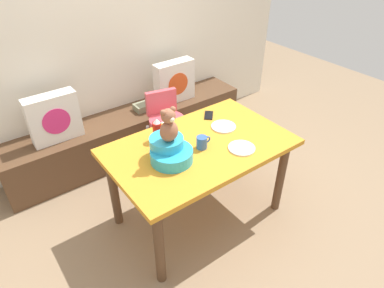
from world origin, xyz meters
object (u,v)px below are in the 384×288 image
Objects in this scene: dining_table at (200,156)px; infant_seat_teal at (170,151)px; pillow_floral_left at (54,118)px; ketchup_bottle at (157,130)px; teddy_bear at (169,126)px; coffee_mug at (202,142)px; dinner_plate_near at (224,126)px; highchair at (167,122)px; book_stack at (144,107)px; cell_phone at (209,115)px; pillow_floral_right at (174,82)px; dinner_plate_far at (242,148)px.

infant_seat_teal is at bearing -176.59° from dining_table.
pillow_floral_left is at bearing 122.28° from dining_table.
dining_table is 0.38m from ketchup_bottle.
teddy_bear reaches higher than ketchup_bottle.
teddy_bear reaches higher than coffee_mug.
infant_seat_teal is 1.65× the size of dinner_plate_near.
highchair is 1.01m from teddy_bear.
dining_table is at bearing -98.33° from book_stack.
cell_phone reaches higher than book_stack.
dinner_plate_near is (1.04, -1.08, 0.07)m from pillow_floral_left.
pillow_floral_right reaches higher than dining_table.
pillow_floral_right reaches higher than book_stack.
infant_seat_teal is (-0.45, -0.76, 0.29)m from highchair.
dinner_plate_far is (0.04, -1.40, 0.25)m from book_stack.
dinner_plate_far is (0.49, -0.21, -0.27)m from teddy_bear.
dinner_plate_near is at bearing 15.13° from dining_table.
dining_table is 11.46× the size of coffee_mug.
teddy_bear is (-0.00, -0.00, 0.21)m from infant_seat_teal.
highchair is 6.58× the size of coffee_mug.
teddy_bear reaches higher than highchair.
dining_table reaches higher than book_stack.
highchair is (0.90, -0.42, -0.16)m from pillow_floral_left.
book_stack is 0.15× the size of dining_table.
highchair is 0.71m from dinner_plate_near.
dinner_plate_far is at bearing -22.74° from teddy_bear.
pillow_floral_left is 2.20× the size of dinner_plate_far.
teddy_bear is at bearing 157.26° from dinner_plate_far.
pillow_floral_right is at bearing -62.54° from cell_phone.
highchair is at bearing 101.43° from dinner_plate_near.
dining_table is at bearing 84.69° from cell_phone.
dinner_plate_far is at bearing -87.41° from highchair.
coffee_mug is 0.60× the size of dinner_plate_near.
dining_table is 4.17× the size of infant_seat_teal.
dinner_plate_near and dinner_plate_far have the same top height.
ketchup_bottle is (0.51, -0.91, 0.15)m from pillow_floral_left.
coffee_mug is at bearing -4.73° from teddy_bear.
dinner_plate_far is (0.95, -1.38, 0.07)m from pillow_floral_left.
teddy_bear reaches higher than dinner_plate_far.
dinner_plate_near is (0.13, -1.10, 0.25)m from book_stack.
book_stack is 1.07m from ketchup_bottle.
pillow_floral_right is at bearing 47.67° from highchair.
infant_seat_teal is 2.29× the size of cell_phone.
pillow_floral_left reaches higher than book_stack.
pillow_floral_right is 1.33× the size of infant_seat_teal.
highchair is (-0.00, -0.44, 0.03)m from book_stack.
cell_phone is (0.15, -0.88, 0.25)m from book_stack.
infant_seat_teal is at bearing -103.00° from ketchup_bottle.
ketchup_bottle is (-0.39, -0.93, 0.33)m from book_stack.
coffee_mug reaches higher than cell_phone.
pillow_floral_right is 0.32× the size of dining_table.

